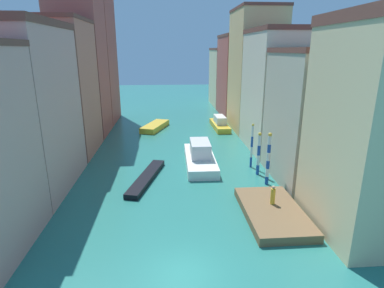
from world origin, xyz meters
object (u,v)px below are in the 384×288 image
object	(u,v)px
motorboat_1	(220,124)
vaporetto_white	(200,156)
mooring_pole_2	(252,145)
mooring_pole_1	(259,153)
motorboat_0	(155,126)
gondola_black	(147,178)
mooring_pole_0	(268,158)
person_on_dock	(273,196)
waterfront_dock	(273,212)

from	to	relation	value
motorboat_1	vaporetto_white	bearing A→B (deg)	-106.75
mooring_pole_2	motorboat_1	distance (m)	17.99
mooring_pole_1	motorboat_0	distance (m)	23.26
motorboat_0	mooring_pole_2	bearing A→B (deg)	-58.63
mooring_pole_2	gondola_black	world-z (taller)	mooring_pole_2
mooring_pole_0	mooring_pole_1	world-z (taller)	mooring_pole_0
mooring_pole_0	motorboat_1	distance (m)	22.59
person_on_dock	gondola_black	world-z (taller)	person_on_dock
mooring_pole_2	vaporetto_white	distance (m)	5.85
waterfront_dock	mooring_pole_2	xyz separation A→B (m)	(1.04, 10.52, 2.16)
person_on_dock	gondola_black	xyz separation A→B (m)	(-10.37, 7.14, -1.13)
person_on_dock	motorboat_0	bearing A→B (deg)	110.07
mooring_pole_0	motorboat_0	xyz separation A→B (m)	(-11.43, 22.78, -2.18)
mooring_pole_2	gondola_black	distance (m)	11.75
mooring_pole_0	motorboat_0	size ratio (longest dim) A/B	0.67
vaporetto_white	motorboat_0	distance (m)	17.75
person_on_dock	mooring_pole_2	xyz separation A→B (m)	(0.86, 9.80, 1.11)
waterfront_dock	vaporetto_white	distance (m)	12.68
mooring_pole_1	mooring_pole_2	bearing A→B (deg)	94.43
person_on_dock	motorboat_1	xyz separation A→B (m)	(0.36, 27.70, -0.63)
person_on_dock	mooring_pole_2	size ratio (longest dim) A/B	0.32
vaporetto_white	motorboat_1	size ratio (longest dim) A/B	1.19
vaporetto_white	motorboat_0	world-z (taller)	vaporetto_white
motorboat_1	mooring_pole_1	bearing A→B (deg)	-88.11
waterfront_dock	mooring_pole_1	distance (m)	8.73
waterfront_dock	mooring_pole_1	size ratio (longest dim) A/B	1.75
mooring_pole_0	person_on_dock	bearing A→B (deg)	-103.04
vaporetto_white	motorboat_1	bearing A→B (deg)	73.25
mooring_pole_0	mooring_pole_2	size ratio (longest dim) A/B	1.05
waterfront_dock	mooring_pole_0	size ratio (longest dim) A/B	1.53
mooring_pole_1	vaporetto_white	world-z (taller)	mooring_pole_1
waterfront_dock	gondola_black	size ratio (longest dim) A/B	0.87
motorboat_0	motorboat_1	bearing A→B (deg)	-1.53
person_on_dock	motorboat_1	bearing A→B (deg)	89.25
mooring_pole_0	vaporetto_white	world-z (taller)	mooring_pole_0
mooring_pole_0	gondola_black	size ratio (longest dim) A/B	0.57
gondola_black	motorboat_1	size ratio (longest dim) A/B	1.13
gondola_black	person_on_dock	bearing A→B (deg)	-34.54
mooring_pole_0	gondola_black	distance (m)	11.97
mooring_pole_1	motorboat_1	distance (m)	20.07
mooring_pole_0	motorboat_1	bearing A→B (deg)	92.15
motorboat_0	mooring_pole_0	bearing A→B (deg)	-63.35
mooring_pole_1	person_on_dock	bearing A→B (deg)	-97.54
motorboat_0	mooring_pole_1	bearing A→B (deg)	-61.00
person_on_dock	motorboat_1	world-z (taller)	person_on_dock
waterfront_dock	person_on_dock	distance (m)	1.29
mooring_pole_0	motorboat_1	xyz separation A→B (m)	(-0.84, 22.50, -1.87)
vaporetto_white	gondola_black	xyz separation A→B (m)	(-5.75, -4.01, -0.67)
waterfront_dock	person_on_dock	xyz separation A→B (m)	(0.19, 0.72, 1.05)
mooring_pole_1	gondola_black	bearing A→B (deg)	-177.19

